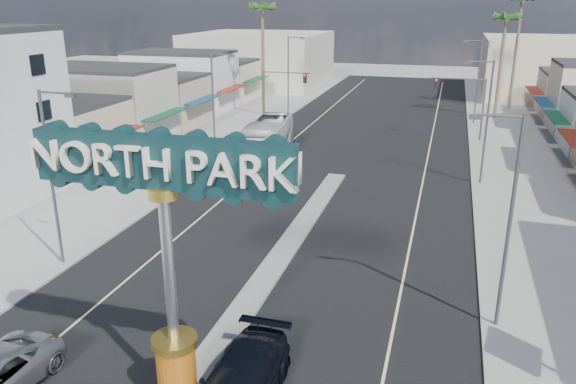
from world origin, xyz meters
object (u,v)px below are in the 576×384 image
Objects in this scene: streetlight_l_far at (290,71)px; palm_right_far at (522,5)px; city_bus at (264,142)px; traffic_signal_left at (280,88)px; traffic_signal_right at (464,96)px; streetlight_r_near at (506,214)px; palm_right_mid at (506,23)px; suv_right at (240,383)px; streetlight_l_mid at (215,102)px; streetlight_r_mid at (485,117)px; palm_left_far at (262,14)px; car_parked_left at (254,155)px; gateway_sign at (167,244)px; streetlight_r_far at (477,78)px; streetlight_l_near at (53,171)px.

streetlight_l_far is 28.29m from palm_right_far.
traffic_signal_left is at bearing 95.59° from city_bus.
traffic_signal_right is 34.03m from streetlight_r_near.
palm_right_mid is (3.82, 12.01, 6.33)m from traffic_signal_right.
traffic_signal_left reaches higher than suv_right.
streetlight_r_mid is (20.87, 0.00, 0.00)m from streetlight_l_mid.
streetlight_l_mid is 0.69× the size of palm_left_far.
palm_right_far is at bearing 36.67° from traffic_signal_left.
streetlight_r_mid is 18.12m from car_parked_left.
palm_right_far is 2.42× the size of suv_right.
palm_left_far reaches higher than streetlight_r_mid.
palm_left_far is at bearing 97.31° from streetlight_l_mid.
gateway_sign is 62.20m from palm_right_far.
streetlight_r_mid is 31.47m from palm_left_far.
palm_right_mid reaches higher than streetlight_r_near.
suv_right is at bearing -99.68° from streetlight_r_far.
traffic_signal_left is 21.20m from streetlight_r_far.
traffic_signal_left is 10.14m from palm_left_far.
traffic_signal_right is at bearing -22.20° from streetlight_l_far.
palm_right_mid is 55.41m from suv_right.
palm_left_far is 23.37m from car_parked_left.
streetlight_r_near is at bearing 0.00° from streetlight_l_near.
streetlight_l_mid is (-1.25, -13.99, 0.79)m from traffic_signal_left.
streetlight_l_mid is at bearing -144.50° from traffic_signal_right.
streetlight_l_near is 1.00× the size of streetlight_r_mid.
palm_right_far is (25.43, 52.00, 7.32)m from streetlight_l_near.
streetlight_r_far is 50.32m from suv_right.
palm_right_far is at bearing 23.20° from palm_left_far.
palm_left_far reaches higher than streetlight_r_far.
palm_left_far is (-22.18, 6.01, 7.22)m from traffic_signal_right.
streetlight_l_far is at bearing 98.86° from traffic_signal_left.
city_bus is (2.49, -12.64, -2.60)m from traffic_signal_left.
streetlight_r_mid is 0.64× the size of palm_right_far.
traffic_signal_right is 20.59m from palm_right_far.
streetlight_r_far is 1.71× the size of car_parked_left.
city_bus is at bearing -125.30° from palm_right_far.
streetlight_r_mid is 1.55× the size of suv_right.
streetlight_l_near is 1.00× the size of streetlight_l_far.
streetlight_r_near is at bearing -87.90° from traffic_signal_right.
palm_right_far is (4.57, 52.00, 7.32)m from streetlight_r_near.
city_bus is (-17.13, -20.64, -3.39)m from streetlight_r_far.
traffic_signal_left is (-9.18, 42.02, -1.65)m from gateway_sign.
traffic_signal_right is at bearing 80.41° from suv_right.
traffic_signal_left is 0.46× the size of palm_left_far.
gateway_sign is at bearing -37.55° from streetlight_l_near.
palm_left_far is at bearing 105.15° from gateway_sign.
streetlight_l_far is at bearing 133.48° from streetlight_r_mid.
streetlight_r_near is 1.55× the size of suv_right.
city_bus is (0.51, 1.36, 0.78)m from car_parked_left.
palm_left_far is 22.00m from city_bus.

